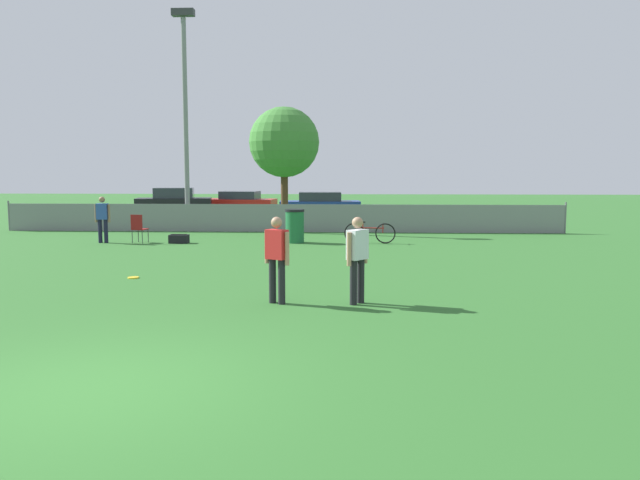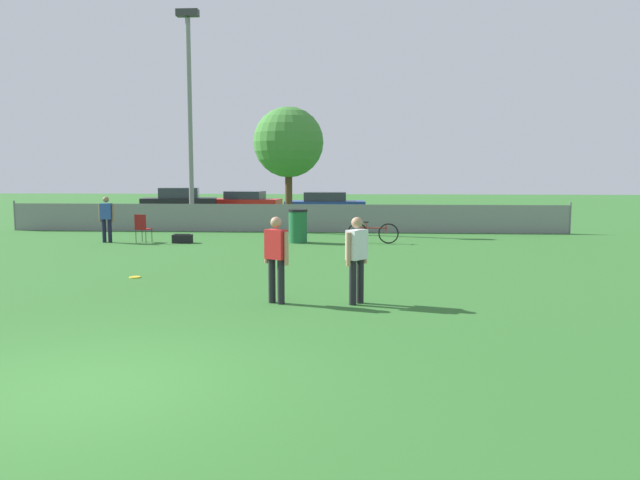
{
  "view_description": "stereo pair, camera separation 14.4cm",
  "coord_description": "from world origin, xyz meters",
  "px_view_note": "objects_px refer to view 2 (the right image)",
  "views": [
    {
      "loc": [
        2.88,
        -6.47,
        2.38
      ],
      "look_at": [
        2.23,
        5.6,
        1.05
      ],
      "focal_mm": 35.0,
      "sensor_mm": 36.0,
      "label": 1
    },
    {
      "loc": [
        3.02,
        -6.46,
        2.38
      ],
      "look_at": [
        2.23,
        5.6,
        1.05
      ],
      "focal_mm": 35.0,
      "sensor_mm": 36.0,
      "label": 2
    }
  ],
  "objects_px": {
    "folding_chair_sideline": "(142,227)",
    "trash_bin": "(298,226)",
    "frisbee_disc": "(135,277)",
    "tree_near_pole": "(288,143)",
    "parked_car_red": "(245,202)",
    "parked_car_blue": "(325,205)",
    "light_pole": "(189,102)",
    "bicycle_sideline": "(373,233)",
    "player_receiver_white": "(357,255)",
    "player_defender_red": "(276,254)",
    "spectator_in_blue": "(107,217)",
    "gear_bag_sideline": "(182,239)",
    "parked_car_dark": "(179,202)"
  },
  "relations": [
    {
      "from": "spectator_in_blue",
      "to": "bicycle_sideline",
      "type": "relative_size",
      "value": 0.91
    },
    {
      "from": "trash_bin",
      "to": "parked_car_red",
      "type": "relative_size",
      "value": 0.27
    },
    {
      "from": "folding_chair_sideline",
      "to": "trash_bin",
      "type": "xyz_separation_m",
      "value": [
        5.21,
        0.39,
        0.02
      ]
    },
    {
      "from": "light_pole",
      "to": "folding_chair_sideline",
      "type": "height_order",
      "value": "light_pole"
    },
    {
      "from": "player_defender_red",
      "to": "folding_chair_sideline",
      "type": "distance_m",
      "value": 10.99
    },
    {
      "from": "player_receiver_white",
      "to": "frisbee_disc",
      "type": "relative_size",
      "value": 6.29
    },
    {
      "from": "player_defender_red",
      "to": "folding_chair_sideline",
      "type": "height_order",
      "value": "player_defender_red"
    },
    {
      "from": "trash_bin",
      "to": "parked_car_red",
      "type": "bearing_deg",
      "value": 106.92
    },
    {
      "from": "frisbee_disc",
      "to": "folding_chair_sideline",
      "type": "height_order",
      "value": "folding_chair_sideline"
    },
    {
      "from": "spectator_in_blue",
      "to": "tree_near_pole",
      "type": "bearing_deg",
      "value": -126.99
    },
    {
      "from": "player_defender_red",
      "to": "player_receiver_white",
      "type": "relative_size",
      "value": 1.0
    },
    {
      "from": "folding_chair_sideline",
      "to": "parked_car_red",
      "type": "xyz_separation_m",
      "value": [
        0.57,
        15.63,
        0.07
      ]
    },
    {
      "from": "spectator_in_blue",
      "to": "frisbee_disc",
      "type": "height_order",
      "value": "spectator_in_blue"
    },
    {
      "from": "parked_car_dark",
      "to": "parked_car_blue",
      "type": "distance_m",
      "value": 8.11
    },
    {
      "from": "gear_bag_sideline",
      "to": "light_pole",
      "type": "bearing_deg",
      "value": 101.76
    },
    {
      "from": "folding_chair_sideline",
      "to": "spectator_in_blue",
      "type": "bearing_deg",
      "value": 11.8
    },
    {
      "from": "frisbee_disc",
      "to": "light_pole",
      "type": "bearing_deg",
      "value": 99.28
    },
    {
      "from": "light_pole",
      "to": "gear_bag_sideline",
      "type": "xyz_separation_m",
      "value": [
        1.07,
        -5.13,
        -5.07
      ]
    },
    {
      "from": "spectator_in_blue",
      "to": "gear_bag_sideline",
      "type": "height_order",
      "value": "spectator_in_blue"
    },
    {
      "from": "player_defender_red",
      "to": "gear_bag_sideline",
      "type": "distance_m",
      "value": 10.39
    },
    {
      "from": "tree_near_pole",
      "to": "folding_chair_sideline",
      "type": "height_order",
      "value": "tree_near_pole"
    },
    {
      "from": "parked_car_red",
      "to": "light_pole",
      "type": "bearing_deg",
      "value": -85.72
    },
    {
      "from": "tree_near_pole",
      "to": "player_receiver_white",
      "type": "xyz_separation_m",
      "value": [
        3.16,
        -16.74,
        -2.76
      ]
    },
    {
      "from": "spectator_in_blue",
      "to": "gear_bag_sideline",
      "type": "xyz_separation_m",
      "value": [
        2.57,
        0.02,
        -0.74
      ]
    },
    {
      "from": "trash_bin",
      "to": "bicycle_sideline",
      "type": "bearing_deg",
      "value": -0.92
    },
    {
      "from": "light_pole",
      "to": "folding_chair_sideline",
      "type": "distance_m",
      "value": 6.96
    },
    {
      "from": "bicycle_sideline",
      "to": "tree_near_pole",
      "type": "bearing_deg",
      "value": 123.12
    },
    {
      "from": "frisbee_disc",
      "to": "bicycle_sideline",
      "type": "xyz_separation_m",
      "value": [
        5.48,
        7.17,
        0.34
      ]
    },
    {
      "from": "frisbee_disc",
      "to": "tree_near_pole",
      "type": "bearing_deg",
      "value": 82.65
    },
    {
      "from": "spectator_in_blue",
      "to": "parked_car_red",
      "type": "relative_size",
      "value": 0.37
    },
    {
      "from": "player_receiver_white",
      "to": "frisbee_disc",
      "type": "bearing_deg",
      "value": 103.26
    },
    {
      "from": "spectator_in_blue",
      "to": "parked_car_blue",
      "type": "distance_m",
      "value": 14.19
    },
    {
      "from": "player_receiver_white",
      "to": "tree_near_pole",
      "type": "bearing_deg",
      "value": 50.24
    },
    {
      "from": "light_pole",
      "to": "player_receiver_white",
      "type": "bearing_deg",
      "value": -64.28
    },
    {
      "from": "folding_chair_sideline",
      "to": "trash_bin",
      "type": "distance_m",
      "value": 5.22
    },
    {
      "from": "parked_car_red",
      "to": "parked_car_blue",
      "type": "height_order",
      "value": "parked_car_blue"
    },
    {
      "from": "trash_bin",
      "to": "parked_car_blue",
      "type": "bearing_deg",
      "value": 89.11
    },
    {
      "from": "parked_car_blue",
      "to": "light_pole",
      "type": "bearing_deg",
      "value": -129.15
    },
    {
      "from": "player_receiver_white",
      "to": "parked_car_blue",
      "type": "xyz_separation_m",
      "value": [
        -1.85,
        21.85,
        -0.25
      ]
    },
    {
      "from": "player_defender_red",
      "to": "bicycle_sideline",
      "type": "distance_m",
      "value": 9.89
    },
    {
      "from": "parked_car_red",
      "to": "player_receiver_white",
      "type": "bearing_deg",
      "value": -69.17
    },
    {
      "from": "light_pole",
      "to": "player_receiver_white",
      "type": "relative_size",
      "value": 5.64
    },
    {
      "from": "light_pole",
      "to": "tree_near_pole",
      "type": "xyz_separation_m",
      "value": [
        3.8,
        2.29,
        -1.55
      ]
    },
    {
      "from": "tree_near_pole",
      "to": "parked_car_red",
      "type": "bearing_deg",
      "value": 113.24
    },
    {
      "from": "trash_bin",
      "to": "light_pole",
      "type": "bearing_deg",
      "value": 135.89
    },
    {
      "from": "trash_bin",
      "to": "gear_bag_sideline",
      "type": "relative_size",
      "value": 1.78
    },
    {
      "from": "bicycle_sideline",
      "to": "player_receiver_white",
      "type": "bearing_deg",
      "value": -86.86
    },
    {
      "from": "folding_chair_sideline",
      "to": "bicycle_sideline",
      "type": "xyz_separation_m",
      "value": [
        7.72,
        0.35,
        -0.2
      ]
    },
    {
      "from": "player_receiver_white",
      "to": "parked_car_blue",
      "type": "bearing_deg",
      "value": 44.39
    },
    {
      "from": "player_defender_red",
      "to": "bicycle_sideline",
      "type": "xyz_separation_m",
      "value": [
        1.92,
        9.68,
        -0.55
      ]
    }
  ]
}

